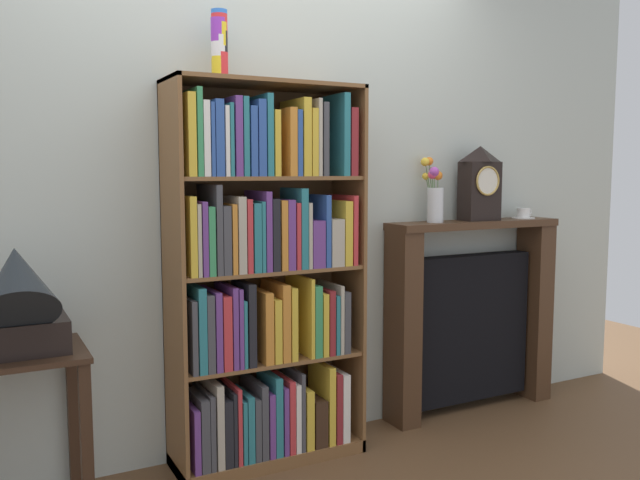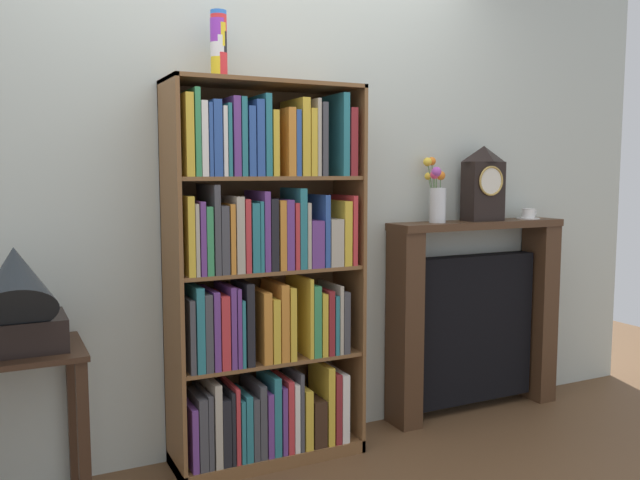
% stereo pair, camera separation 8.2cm
% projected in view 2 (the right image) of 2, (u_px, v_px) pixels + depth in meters
% --- Properties ---
extents(ground_plane, '(7.86, 6.40, 0.02)m').
position_uv_depth(ground_plane, '(274.00, 466.00, 3.09)').
color(ground_plane, brown).
extents(wall_back, '(4.86, 0.08, 2.60)m').
position_uv_depth(wall_back, '(271.00, 185.00, 3.26)').
color(wall_back, beige).
rests_on(wall_back, ground).
extents(bookshelf, '(0.90, 0.33, 1.77)m').
position_uv_depth(bookshelf, '(263.00, 287.00, 3.06)').
color(bookshelf, brown).
rests_on(bookshelf, ground).
extents(cup_stack, '(0.07, 0.07, 0.30)m').
position_uv_depth(cup_stack, '(219.00, 46.00, 2.91)').
color(cup_stack, yellow).
rests_on(cup_stack, bookshelf).
extents(side_table_left, '(0.48, 0.44, 0.67)m').
position_uv_depth(side_table_left, '(20.00, 396.00, 2.60)').
color(side_table_left, '#382316').
rests_on(side_table_left, ground).
extents(gramophone, '(0.36, 0.45, 0.50)m').
position_uv_depth(gramophone, '(16.00, 299.00, 2.50)').
color(gramophone, black).
rests_on(gramophone, side_table_left).
extents(fireplace_mantel, '(1.08, 0.22, 1.09)m').
position_uv_depth(fireplace_mantel, '(473.00, 318.00, 3.75)').
color(fireplace_mantel, '#472D1C').
rests_on(fireplace_mantel, ground).
extents(mantel_clock, '(0.22, 0.13, 0.42)m').
position_uv_depth(mantel_clock, '(483.00, 183.00, 3.66)').
color(mantel_clock, black).
rests_on(mantel_clock, fireplace_mantel).
extents(flower_vase, '(0.13, 0.13, 0.35)m').
position_uv_depth(flower_vase, '(437.00, 195.00, 3.54)').
color(flower_vase, silver).
rests_on(flower_vase, fireplace_mantel).
extents(teacup_with_saucer, '(0.13, 0.13, 0.06)m').
position_uv_depth(teacup_with_saucer, '(528.00, 214.00, 3.83)').
color(teacup_with_saucer, white).
rests_on(teacup_with_saucer, fireplace_mantel).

